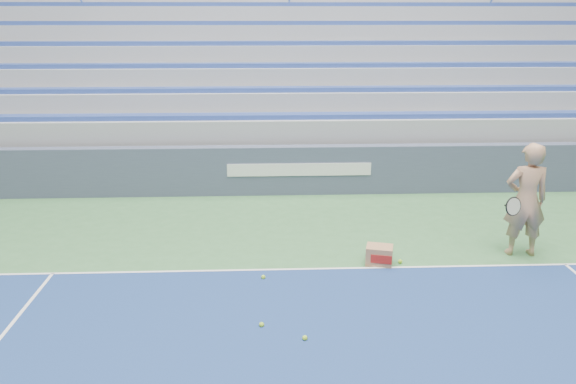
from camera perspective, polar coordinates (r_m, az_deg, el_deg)
The scene contains 8 objects.
sponsor_barrier at distance 12.62m, azimuth 1.14°, elevation 2.26°, with size 30.00×0.32×1.10m.
bleachers at distance 17.94m, azimuth 0.04°, elevation 12.74°, with size 31.00×9.15×7.30m.
tennis_player at distance 10.06m, azimuth 23.01°, elevation -0.76°, with size 0.97×0.87×1.94m.
ball_box at distance 9.29m, azimuth 9.26°, elevation -6.37°, with size 0.49×0.42×0.32m.
tennis_ball_0 at distance 7.26m, azimuth 1.73°, elevation -14.60°, with size 0.07×0.07×0.07m, color #A9DE2D.
tennis_ball_1 at distance 7.53m, azimuth -2.70°, elevation -13.31°, with size 0.07×0.07×0.07m, color #A9DE2D.
tennis_ball_2 at distance 9.44m, azimuth 11.34°, elevation -6.94°, with size 0.07×0.07×0.07m, color #A9DE2D.
tennis_ball_3 at distance 8.75m, azimuth -2.52°, elevation -8.63°, with size 0.07×0.07×0.07m, color #A9DE2D.
Camera 1 is at (-0.74, 3.74, 3.91)m, focal length 35.00 mm.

